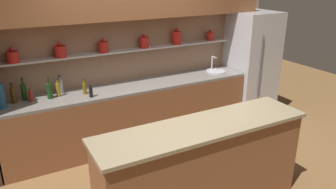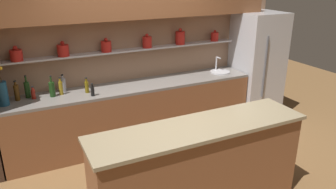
{
  "view_description": "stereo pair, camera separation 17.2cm",
  "coord_description": "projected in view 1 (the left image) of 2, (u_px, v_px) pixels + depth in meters",
  "views": [
    {
      "loc": [
        -1.78,
        -3.06,
        2.5
      ],
      "look_at": [
        0.07,
        0.35,
        1.05
      ],
      "focal_mm": 35.0,
      "sensor_mm": 36.0,
      "label": 1
    },
    {
      "loc": [
        -1.63,
        -3.14,
        2.5
      ],
      "look_at": [
        0.07,
        0.35,
        1.05
      ],
      "focal_mm": 35.0,
      "sensor_mm": 36.0,
      "label": 2
    }
  ],
  "objects": [
    {
      "name": "bottle_sauce_7",
      "position": [
        30.0,
        96.0,
        4.26
      ],
      "size": [
        0.05,
        0.05,
        0.18
      ],
      "color": "maroon",
      "rests_on": "back_counter_unit"
    },
    {
      "name": "back_counter_unit",
      "position": [
        133.0,
        114.0,
        5.03
      ],
      "size": [
        3.76,
        0.62,
        0.92
      ],
      "color": "brown",
      "rests_on": "ground_plane"
    },
    {
      "name": "bottle_oil_1",
      "position": [
        85.0,
        88.0,
        4.51
      ],
      "size": [
        0.05,
        0.05,
        0.22
      ],
      "color": "brown",
      "rests_on": "back_counter_unit"
    },
    {
      "name": "bottle_wine_6",
      "position": [
        49.0,
        91.0,
        4.34
      ],
      "size": [
        0.08,
        0.08,
        0.3
      ],
      "color": "#193814",
      "rests_on": "back_counter_unit"
    },
    {
      "name": "ground_plane",
      "position": [
        176.0,
        180.0,
        4.19
      ],
      "size": [
        12.0,
        12.0,
        0.0
      ],
      "primitive_type": "plane",
      "color": "brown"
    },
    {
      "name": "back_wall_unit",
      "position": [
        126.0,
        40.0,
        4.91
      ],
      "size": [
        5.2,
        0.44,
        2.6
      ],
      "color": "#937056",
      "rests_on": "ground_plane"
    },
    {
      "name": "bottle_wine_4",
      "position": [
        24.0,
        91.0,
        4.29
      ],
      "size": [
        0.07,
        0.07,
        0.31
      ],
      "color": "#193814",
      "rests_on": "back_counter_unit"
    },
    {
      "name": "island_counter",
      "position": [
        202.0,
        167.0,
        3.56
      ],
      "size": [
        2.37,
        0.61,
        1.02
      ],
      "color": "brown",
      "rests_on": "ground_plane"
    },
    {
      "name": "refrigerator",
      "position": [
        251.0,
        66.0,
        5.84
      ],
      "size": [
        0.76,
        0.73,
        1.88
      ],
      "color": "#B7B7BC",
      "rests_on": "ground_plane"
    },
    {
      "name": "bottle_spirit_3",
      "position": [
        60.0,
        86.0,
        4.54
      ],
      "size": [
        0.07,
        0.07,
        0.25
      ],
      "color": "gray",
      "rests_on": "back_counter_unit"
    },
    {
      "name": "bottle_sauce_0",
      "position": [
        91.0,
        92.0,
        4.4
      ],
      "size": [
        0.05,
        0.05,
        0.18
      ],
      "color": "black",
      "rests_on": "back_counter_unit"
    },
    {
      "name": "bottle_spirit_5",
      "position": [
        13.0,
        94.0,
        4.19
      ],
      "size": [
        0.06,
        0.06,
        0.27
      ],
      "color": "#4C2D0C",
      "rests_on": "back_counter_unit"
    },
    {
      "name": "bottle_oil_2",
      "position": [
        58.0,
        89.0,
        4.42
      ],
      "size": [
        0.05,
        0.05,
        0.25
      ],
      "color": "olive",
      "rests_on": "back_counter_unit"
    },
    {
      "name": "sink_fixture",
      "position": [
        216.0,
        70.0,
        5.55
      ],
      "size": [
        0.33,
        0.33,
        0.25
      ],
      "color": "#B7B7BC",
      "rests_on": "back_counter_unit"
    }
  ]
}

